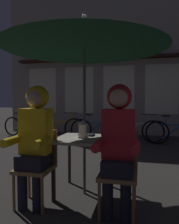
% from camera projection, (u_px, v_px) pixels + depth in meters
% --- Properties ---
extents(ground_plane, '(60.00, 60.00, 0.00)m').
position_uv_depth(ground_plane, '(85.00, 193.00, 2.85)').
color(ground_plane, '#2D2B28').
extents(cafe_table, '(0.72, 0.72, 0.74)m').
position_uv_depth(cafe_table, '(84.00, 145.00, 2.82)').
color(cafe_table, '#B2AD9E').
rests_on(cafe_table, ground_plane).
extents(patio_umbrella, '(2.10, 2.10, 2.31)m').
position_uv_depth(patio_umbrella, '(84.00, 34.00, 2.74)').
color(patio_umbrella, '#4C4C51').
rests_on(patio_umbrella, ground_plane).
extents(lantern, '(0.11, 0.11, 0.23)m').
position_uv_depth(lantern, '(83.00, 128.00, 2.79)').
color(lantern, white).
rests_on(lantern, cafe_table).
extents(chair_left, '(0.40, 0.40, 0.87)m').
position_uv_depth(chair_left, '(38.00, 162.00, 2.58)').
color(chair_left, olive).
rests_on(chair_left, ground_plane).
extents(chair_right, '(0.40, 0.40, 0.87)m').
position_uv_depth(chair_right, '(119.00, 168.00, 2.36)').
color(chair_right, olive).
rests_on(chair_right, ground_plane).
extents(person_left_hooded, '(0.45, 0.56, 1.40)m').
position_uv_depth(person_left_hooded, '(35.00, 133.00, 2.50)').
color(person_left_hooded, black).
rests_on(person_left_hooded, ground_plane).
extents(person_right_hooded, '(0.45, 0.56, 1.40)m').
position_uv_depth(person_right_hooded, '(118.00, 136.00, 2.28)').
color(person_right_hooded, black).
rests_on(person_right_hooded, ground_plane).
extents(shopfront_building, '(10.00, 0.93, 6.20)m').
position_uv_depth(shopfront_building, '(140.00, 48.00, 7.78)').
color(shopfront_building, '#9E9389').
rests_on(shopfront_building, ground_plane).
extents(bicycle_nearest, '(1.67, 0.30, 0.84)m').
position_uv_depth(bicycle_nearest, '(24.00, 126.00, 7.28)').
color(bicycle_nearest, black).
rests_on(bicycle_nearest, ground_plane).
extents(bicycle_second, '(1.65, 0.40, 0.84)m').
position_uv_depth(bicycle_second, '(58.00, 128.00, 6.92)').
color(bicycle_second, black).
rests_on(bicycle_second, ground_plane).
extents(bicycle_third, '(1.68, 0.19, 0.84)m').
position_uv_depth(bicycle_third, '(97.00, 129.00, 6.58)').
color(bicycle_third, black).
rests_on(bicycle_third, ground_plane).
extents(bicycle_fourth, '(1.65, 0.42, 0.84)m').
position_uv_depth(bicycle_fourth, '(135.00, 130.00, 6.42)').
color(bicycle_fourth, black).
rests_on(bicycle_fourth, ground_plane).
extents(bicycle_fifth, '(1.68, 0.18, 0.84)m').
position_uv_depth(bicycle_fifth, '(176.00, 132.00, 5.96)').
color(bicycle_fifth, black).
rests_on(bicycle_fifth, ground_plane).
extents(book, '(0.21, 0.16, 0.02)m').
position_uv_depth(book, '(87.00, 135.00, 2.98)').
color(book, black).
rests_on(book, cafe_table).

